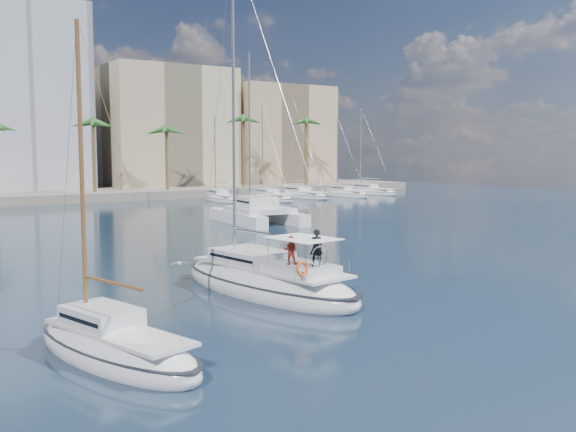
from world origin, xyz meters
TOP-DOWN VIEW (x-y plane):
  - ground at (0.00, 0.00)m, footprint 160.00×160.00m
  - quay at (0.00, 61.00)m, footprint 120.00×14.00m
  - building_beige at (22.00, 70.00)m, footprint 20.00×14.00m
  - building_tan_right at (42.00, 68.00)m, footprint 18.00×12.00m
  - palm_centre at (0.00, 57.00)m, footprint 3.60×3.60m
  - palm_right at (34.00, 57.00)m, footprint 3.60×3.60m
  - main_sloop at (-3.41, -3.23)m, footprint 5.47×12.36m
  - small_sloop at (-12.71, -9.08)m, footprint 4.62×8.54m
  - catamaran at (11.36, 22.66)m, footprint 6.33×11.28m
  - seagull at (-5.98, 1.17)m, footprint 1.01×0.43m
  - moored_yacht_a at (20.00, 47.00)m, footprint 3.37×9.52m
  - moored_yacht_b at (26.50, 45.00)m, footprint 3.32×10.83m
  - moored_yacht_c at (33.00, 47.00)m, footprint 3.98×12.33m
  - moored_yacht_d at (39.50, 45.00)m, footprint 3.52×9.55m
  - moored_yacht_e at (46.00, 47.00)m, footprint 4.61×11.11m

SIDE VIEW (x-z plane):
  - ground at x=0.00m, z-range 0.00..0.00m
  - moored_yacht_a at x=20.00m, z-range -5.95..5.95m
  - moored_yacht_b at x=26.50m, z-range -6.86..6.86m
  - moored_yacht_c at x=33.00m, z-range -7.77..7.77m
  - moored_yacht_d at x=39.50m, z-range -5.95..5.95m
  - moored_yacht_e at x=46.00m, z-range -6.86..6.86m
  - small_sloop at x=-12.71m, z-range -5.43..6.28m
  - main_sloop at x=-3.41m, z-range -8.32..9.40m
  - quay at x=0.00m, z-range 0.00..1.20m
  - seagull at x=-5.98m, z-range 0.93..1.12m
  - catamaran at x=11.36m, z-range -6.87..9.10m
  - building_tan_right at x=42.00m, z-range 0.00..18.00m
  - building_beige at x=22.00m, z-range 0.00..20.00m
  - palm_centre at x=0.00m, z-range 4.13..16.43m
  - palm_right at x=34.00m, z-range 4.13..16.43m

